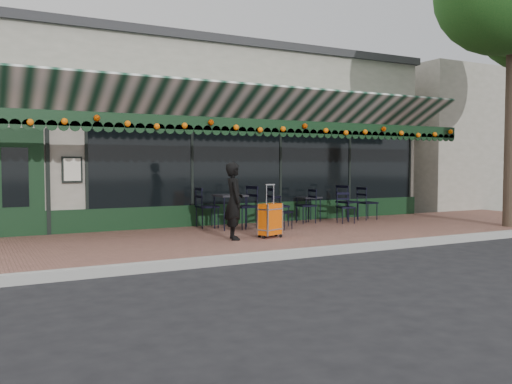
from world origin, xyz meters
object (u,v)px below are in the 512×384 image
cafe_table_a (309,199)px  chair_solo (207,207)px  chair_a_left (306,206)px  chair_b_front (282,212)px  chair_b_left (244,207)px  chair_a_extra (367,203)px  chair_a_right (348,202)px  chair_b_right (278,207)px  cafe_table_b (230,198)px  woman (234,201)px  suitcase (270,220)px  chair_a_front (346,208)px

cafe_table_a → chair_solo: 2.80m
chair_a_left → chair_b_front: bearing=-51.1°
chair_b_front → chair_solo: (-1.35, 1.14, 0.09)m
chair_b_left → chair_b_front: size_ratio=1.30×
chair_a_left → chair_a_extra: size_ratio=0.98×
chair_b_left → chair_solo: bearing=-141.5°
chair_a_right → chair_b_front: 2.63m
chair_b_right → cafe_table_b: bearing=99.1°
woman → cafe_table_b: 1.68m
chair_a_extra → chair_b_right: 2.80m
chair_solo → cafe_table_b: bearing=-147.9°
chair_a_left → chair_b_left: size_ratio=0.87×
chair_a_left → chair_solo: (-2.51, 0.32, 0.04)m
suitcase → cafe_table_a: (2.36, 2.17, 0.21)m
chair_a_front → chair_a_extra: bearing=34.6°
suitcase → cafe_table_b: size_ratio=1.36×
chair_a_right → chair_solo: size_ratio=1.00×
chair_a_right → chair_a_front: chair_a_right is taller
chair_a_left → chair_a_front: 0.99m
chair_a_right → chair_b_left: (-3.17, -0.34, 0.02)m
woman → chair_b_right: woman is taller
chair_a_extra → cafe_table_b: bearing=91.8°
chair_a_extra → chair_b_right: chair_b_right is taller
cafe_table_b → chair_b_right: chair_b_right is taller
chair_a_right → chair_a_extra: bearing=-109.2°
chair_b_front → chair_a_left: bearing=9.6°
woman → chair_a_right: (4.15, 1.82, -0.28)m
chair_b_left → chair_b_right: bearing=87.9°
chair_a_left → woman: bearing=-54.0°
chair_a_left → chair_b_front: 1.42m
cafe_table_b → chair_b_front: bearing=-29.9°
woman → chair_solo: size_ratio=1.59×
chair_a_right → chair_a_front: 0.69m
chair_b_front → chair_a_front: bearing=-15.9°
chair_a_left → chair_a_extra: bearing=92.1°
cafe_table_a → chair_a_right: chair_a_right is taller
chair_b_right → chair_solo: chair_solo is taller
woman → chair_b_left: size_ratio=1.52×
woman → suitcase: size_ratio=1.41×
chair_a_front → woman: bearing=-148.3°
woman → cafe_table_b: size_ratio=1.92×
cafe_table_a → woman: bearing=-146.1°
chair_a_right → chair_b_right: (-2.23, -0.23, -0.01)m
chair_b_left → chair_solo: chair_b_left is taller
chair_b_right → suitcase: bearing=152.8°
cafe_table_a → chair_a_extra: chair_a_extra is taller
suitcase → chair_b_right: (1.15, 1.67, 0.11)m
cafe_table_b → chair_a_left: size_ratio=0.91×
suitcase → cafe_table_b: (-0.11, 1.63, 0.35)m
cafe_table_a → chair_a_front: chair_a_front is taller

